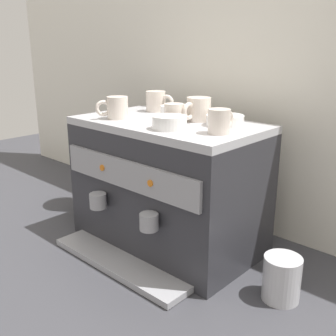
# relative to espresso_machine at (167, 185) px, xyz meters

# --- Properties ---
(ground_plane) EXTENTS (4.00, 4.00, 0.00)m
(ground_plane) POSITION_rel_espresso_machine_xyz_m (0.00, 0.00, -0.22)
(ground_plane) COLOR #38383D
(tiled_backsplash_wall) EXTENTS (2.80, 0.03, 0.98)m
(tiled_backsplash_wall) POSITION_rel_espresso_machine_xyz_m (0.00, 0.32, 0.27)
(tiled_backsplash_wall) COLOR silver
(tiled_backsplash_wall) RESTS_ON ground_plane
(espresso_machine) EXTENTS (0.63, 0.47, 0.44)m
(espresso_machine) POSITION_rel_espresso_machine_xyz_m (0.00, 0.00, 0.00)
(espresso_machine) COLOR #2D2D33
(espresso_machine) RESTS_ON ground_plane
(ceramic_cup_0) EXTENTS (0.06, 0.10, 0.07)m
(ceramic_cup_0) POSITION_rel_espresso_machine_xyz_m (0.24, -0.04, 0.26)
(ceramic_cup_0) COLOR beige
(ceramic_cup_0) RESTS_ON espresso_machine
(ceramic_cup_1) EXTENTS (0.08, 0.12, 0.08)m
(ceramic_cup_1) POSITION_rel_espresso_machine_xyz_m (0.07, 0.07, 0.26)
(ceramic_cup_1) COLOR beige
(ceramic_cup_1) RESTS_ON espresso_machine
(ceramic_cup_2) EXTENTS (0.11, 0.07, 0.08)m
(ceramic_cup_2) POSITION_rel_espresso_machine_xyz_m (-0.16, 0.12, 0.26)
(ceramic_cup_2) COLOR beige
(ceramic_cup_2) RESTS_ON espresso_machine
(ceramic_cup_3) EXTENTS (0.06, 0.09, 0.06)m
(ceramic_cup_3) POSITION_rel_espresso_machine_xyz_m (0.04, -0.00, 0.25)
(ceramic_cup_3) COLOR beige
(ceramic_cup_3) RESTS_ON espresso_machine
(ceramic_cup_4) EXTENTS (0.08, 0.10, 0.07)m
(ceramic_cup_4) POSITION_rel_espresso_machine_xyz_m (-0.15, -0.08, 0.26)
(ceramic_cup_4) COLOR beige
(ceramic_cup_4) RESTS_ON espresso_machine
(ceramic_bowl_0) EXTENTS (0.11, 0.11, 0.04)m
(ceramic_bowl_0) POSITION_rel_espresso_machine_xyz_m (-0.05, 0.09, 0.24)
(ceramic_bowl_0) COLOR white
(ceramic_bowl_0) RESTS_ON espresso_machine
(ceramic_bowl_1) EXTENTS (0.10, 0.10, 0.04)m
(ceramic_bowl_1) POSITION_rel_espresso_machine_xyz_m (0.09, -0.09, 0.24)
(ceramic_bowl_1) COLOR white
(ceramic_bowl_1) RESTS_ON espresso_machine
(ceramic_bowl_2) EXTENTS (0.12, 0.12, 0.03)m
(ceramic_bowl_2) POSITION_rel_espresso_machine_xyz_m (0.18, 0.07, 0.24)
(ceramic_bowl_2) COLOR white
(ceramic_bowl_2) RESTS_ON espresso_machine
(coffee_grinder) EXTENTS (0.16, 0.16, 0.41)m
(coffee_grinder) POSITION_rel_espresso_machine_xyz_m (-0.47, 0.02, -0.01)
(coffee_grinder) COLOR black
(coffee_grinder) RESTS_ON ground_plane
(milk_pitcher) EXTENTS (0.10, 0.10, 0.13)m
(milk_pitcher) POSITION_rel_espresso_machine_xyz_m (0.46, -0.03, -0.15)
(milk_pitcher) COLOR #B7B7BC
(milk_pitcher) RESTS_ON ground_plane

